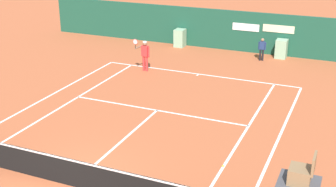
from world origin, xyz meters
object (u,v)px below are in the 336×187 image
Objects in this scene: player_on_baseline at (145,53)px; tennis_ball_mid_court at (223,166)px; ball_kid_right_post at (262,48)px; umpire_chair at (299,183)px.

player_on_baseline is 27.41× the size of tennis_ball_mid_court.
ball_kid_right_post is at bearing 96.78° from tennis_ball_mid_court.
player_on_baseline is at bearing 41.07° from umpire_chair.
player_on_baseline is (-9.54, 10.95, -0.73)m from umpire_chair.
umpire_chair reaches higher than player_on_baseline.
umpire_chair is 1.91× the size of ball_kid_right_post.
player_on_baseline is 10.64m from tennis_ball_mid_court.
umpire_chair is 4.28m from tennis_ball_mid_court.
tennis_ball_mid_court is at bearing 136.84° from player_on_baseline.
player_on_baseline is 1.41× the size of ball_kid_right_post.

